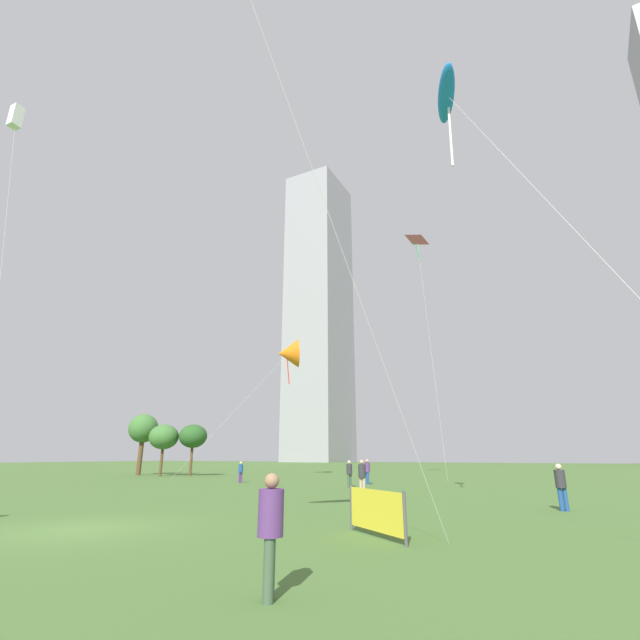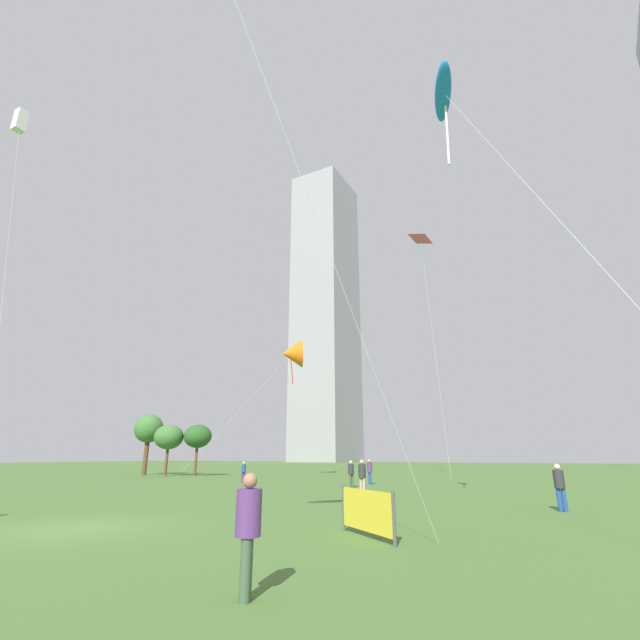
% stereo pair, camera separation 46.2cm
% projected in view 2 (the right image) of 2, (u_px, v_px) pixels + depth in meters
% --- Properties ---
extents(ground, '(280.00, 280.00, 0.00)m').
position_uv_depth(ground, '(75.00, 529.00, 12.30)').
color(ground, '#476B30').
extents(person_standing_0, '(0.34, 0.34, 1.54)m').
position_uv_depth(person_standing_0, '(244.00, 470.00, 33.90)').
color(person_standing_0, '#593372').
rests_on(person_standing_0, ground).
extents(person_standing_1, '(0.38, 0.38, 1.70)m').
position_uv_depth(person_standing_1, '(248.00, 525.00, 6.46)').
color(person_standing_1, '#3F593F').
rests_on(person_standing_1, ground).
extents(person_standing_2, '(0.37, 0.37, 1.67)m').
position_uv_depth(person_standing_2, '(351.00, 472.00, 28.62)').
color(person_standing_2, '#3F593F').
rests_on(person_standing_2, ground).
extents(person_standing_3, '(0.37, 0.37, 1.67)m').
position_uv_depth(person_standing_3, '(559.00, 484.00, 16.37)').
color(person_standing_3, '#1E478C').
rests_on(person_standing_3, ground).
extents(person_standing_4, '(0.38, 0.38, 1.73)m').
position_uv_depth(person_standing_4, '(370.00, 470.00, 31.83)').
color(person_standing_4, '#1E478C').
rests_on(person_standing_4, ground).
extents(person_standing_6, '(0.39, 0.39, 1.76)m').
position_uv_depth(person_standing_6, '(362.00, 474.00, 23.35)').
color(person_standing_6, tan).
rests_on(person_standing_6, ground).
extents(kite_flying_2, '(3.39, 5.98, 24.53)m').
position_uv_depth(kite_flying_2, '(421.00, 241.00, 46.89)').
color(kite_flying_2, silver).
rests_on(kite_flying_2, ground).
extents(kite_flying_3, '(9.14, 9.52, 13.83)m').
position_uv_depth(kite_flying_3, '(292.00, 354.00, 46.48)').
color(kite_flying_3, silver).
rests_on(kite_flying_3, ground).
extents(kite_flying_4, '(6.38, 10.12, 18.14)m').
position_uv_depth(kite_flying_4, '(443.00, 94.00, 19.43)').
color(kite_flying_4, silver).
rests_on(kite_flying_4, ground).
extents(kite_flying_5, '(6.86, 0.83, 26.54)m').
position_uv_depth(kite_flying_5, '(20.00, 121.00, 32.53)').
color(kite_flying_5, silver).
rests_on(kite_flying_5, ground).
extents(park_tree_0, '(2.99, 2.99, 5.12)m').
position_uv_depth(park_tree_0, '(169.00, 437.00, 46.08)').
color(park_tree_0, brown).
rests_on(park_tree_0, ground).
extents(park_tree_1, '(3.09, 3.09, 6.39)m').
position_uv_depth(park_tree_1, '(149.00, 429.00, 48.72)').
color(park_tree_1, brown).
rests_on(park_tree_1, ground).
extents(park_tree_2, '(2.86, 2.86, 5.12)m').
position_uv_depth(park_tree_2, '(198.00, 436.00, 46.08)').
color(park_tree_2, brown).
rests_on(park_tree_2, ground).
extents(distant_highrise_0, '(19.27, 23.28, 109.59)m').
position_uv_depth(distant_highrise_0, '(326.00, 311.00, 167.96)').
color(distant_highrise_0, '#939399').
rests_on(distant_highrise_0, ground).
extents(event_banner, '(2.04, 1.66, 1.18)m').
position_uv_depth(event_banner, '(366.00, 511.00, 11.11)').
color(event_banner, '#4C4C4C').
rests_on(event_banner, ground).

